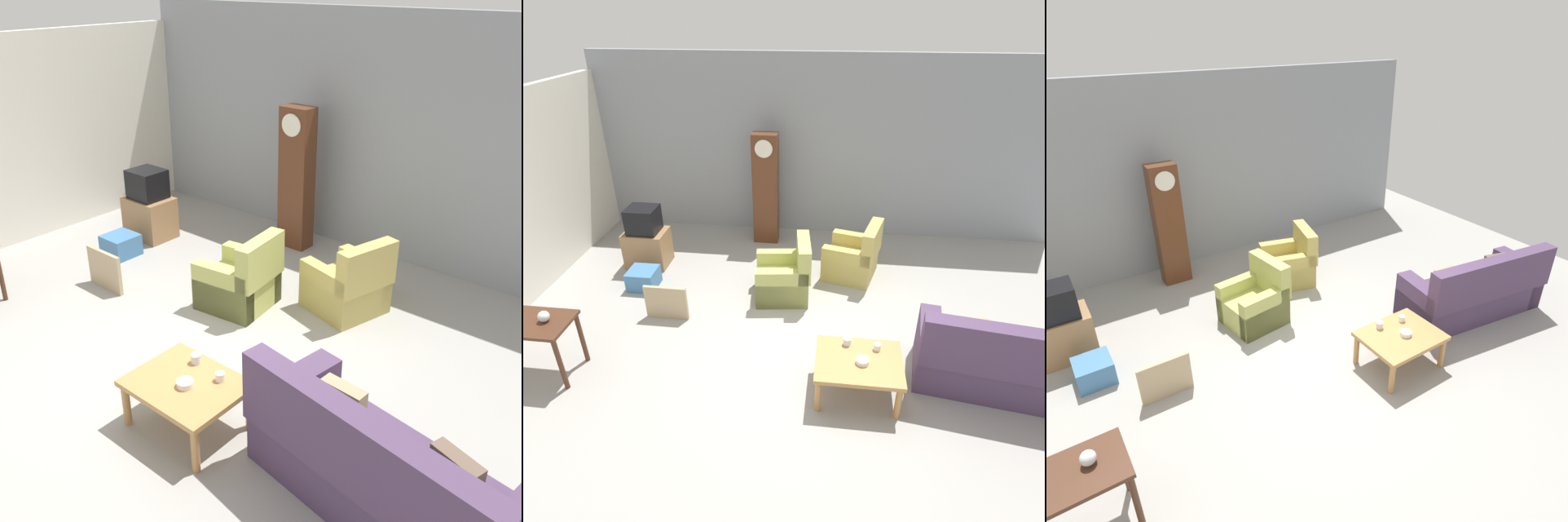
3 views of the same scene
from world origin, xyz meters
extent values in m
plane|color=#999691|center=(0.00, 0.00, 0.00)|extent=(10.40, 10.40, 0.00)
cube|color=gray|center=(0.00, 3.60, 1.60)|extent=(8.40, 0.16, 3.20)
cube|color=#4C3856|center=(2.34, -0.35, 0.22)|extent=(2.20, 1.14, 0.44)
cube|color=#4C3856|center=(2.29, -0.70, 0.74)|extent=(2.11, 0.50, 0.60)
cube|color=#4C3856|center=(3.26, -0.48, 0.34)|extent=(0.36, 0.87, 0.68)
cube|color=#4C3856|center=(1.42, -0.21, 0.34)|extent=(0.36, 0.87, 0.68)
cube|color=brown|center=(2.82, -0.37, 0.62)|extent=(0.38, 0.22, 0.36)
cube|color=#9E8966|center=(1.87, -0.23, 0.62)|extent=(0.37, 0.14, 0.36)
cube|color=tan|center=(-0.48, 1.18, 0.20)|extent=(0.85, 0.85, 0.40)
cube|color=tan|center=(-0.17, 1.23, 0.66)|extent=(0.28, 0.78, 0.52)
cube|color=tan|center=(-0.52, 1.48, 0.30)|extent=(0.77, 0.26, 0.60)
cube|color=tan|center=(-0.44, 0.89, 0.30)|extent=(0.77, 0.26, 0.60)
cube|color=tan|center=(0.54, 1.92, 0.20)|extent=(0.93, 0.93, 0.40)
cube|color=tan|center=(0.85, 1.83, 0.66)|extent=(0.37, 0.78, 0.52)
cube|color=tan|center=(0.62, 2.21, 0.30)|extent=(0.78, 0.35, 0.60)
cube|color=tan|center=(0.46, 1.63, 0.30)|extent=(0.78, 0.35, 0.60)
cube|color=#B27F47|center=(0.61, -0.67, 0.44)|extent=(0.96, 0.76, 0.05)
cylinder|color=#B27F47|center=(0.19, -0.99, 0.21)|extent=(0.07, 0.07, 0.42)
cylinder|color=#B27F47|center=(1.03, -0.99, 0.21)|extent=(0.07, 0.07, 0.42)
cylinder|color=#B27F47|center=(0.19, -0.34, 0.21)|extent=(0.07, 0.07, 0.42)
cylinder|color=#B27F47|center=(1.03, -0.34, 0.21)|extent=(0.07, 0.07, 0.42)
cylinder|color=#472819|center=(-2.71, -1.02, 0.35)|extent=(0.06, 0.06, 0.70)
cylinder|color=#472819|center=(-2.71, -0.55, 0.35)|extent=(0.06, 0.06, 0.70)
cube|color=#562D19|center=(-1.00, 3.00, 1.00)|extent=(0.44, 0.28, 1.99)
cylinder|color=silver|center=(-1.00, 2.84, 1.77)|extent=(0.30, 0.02, 0.30)
cube|color=#997047|center=(-2.84, 1.87, 0.30)|extent=(0.68, 0.52, 0.61)
cube|color=black|center=(-2.84, 1.87, 0.82)|extent=(0.48, 0.44, 0.42)
cube|color=tan|center=(-2.01, 0.42, 0.25)|extent=(0.60, 0.05, 0.51)
cube|color=teal|center=(-2.66, 1.16, 0.15)|extent=(0.43, 0.43, 0.30)
sphere|color=silver|center=(-2.94, -0.76, 0.81)|extent=(0.13, 0.13, 0.13)
cylinder|color=white|center=(0.81, -0.46, 0.50)|extent=(0.08, 0.08, 0.08)
cylinder|color=silver|center=(0.48, -0.42, 0.51)|extent=(0.09, 0.09, 0.09)
cylinder|color=white|center=(0.64, -0.71, 0.49)|extent=(0.14, 0.14, 0.05)
camera|label=1|loc=(3.70, -3.36, 3.57)|focal=40.97mm
camera|label=2|loc=(0.25, -4.50, 3.87)|focal=31.07mm
camera|label=3|loc=(-2.85, -3.75, 3.87)|focal=31.07mm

